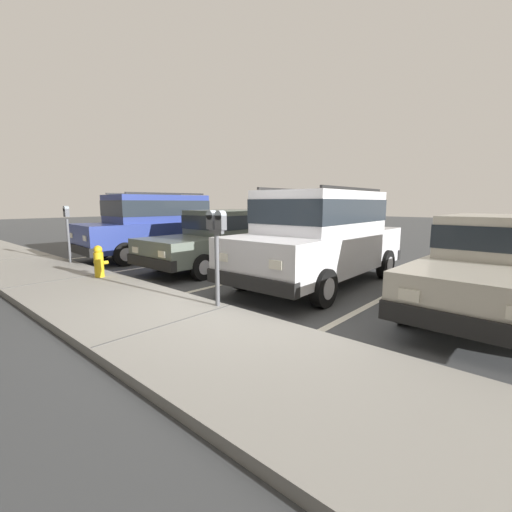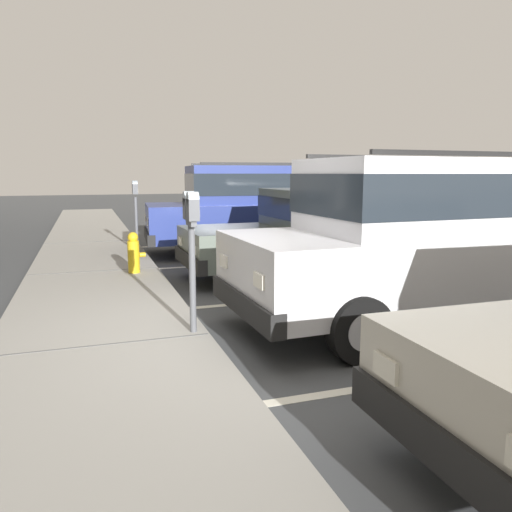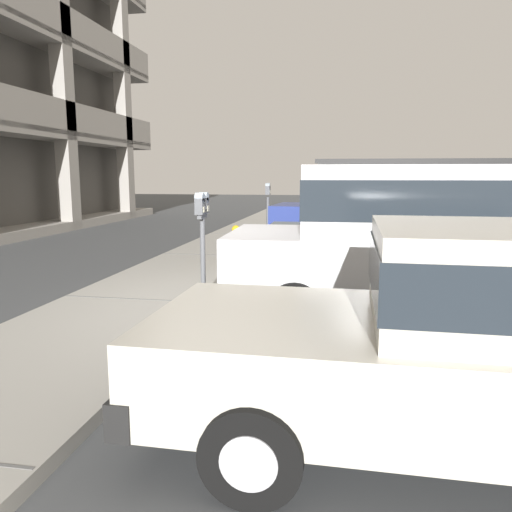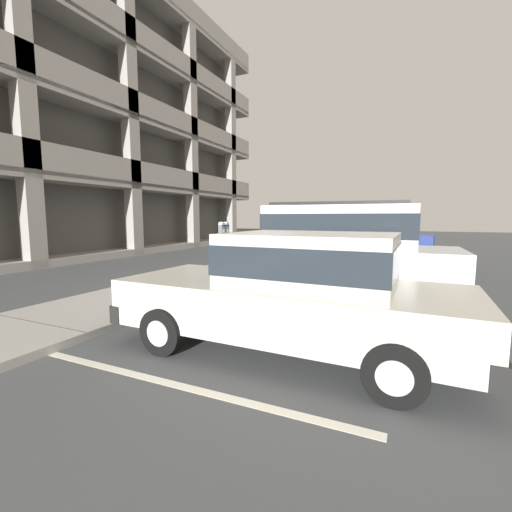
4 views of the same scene
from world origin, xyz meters
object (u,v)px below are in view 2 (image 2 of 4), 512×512
object	(u,v)px
parking_meter_near	(191,229)
fire_hydrant	(134,253)
dark_hatchback	(316,230)
blue_coupe	(252,205)
silver_suv	(427,234)
parking_meter_far	(136,205)

from	to	relation	value
parking_meter_near	fire_hydrant	distance (m)	3.63
dark_hatchback	blue_coupe	world-z (taller)	blue_coupe
silver_suv	dark_hatchback	xyz separation A→B (m)	(3.01, 0.03, -0.27)
parking_meter_near	fire_hydrant	world-z (taller)	parking_meter_near
dark_hatchback	silver_suv	bearing A→B (deg)	179.64
fire_hydrant	dark_hatchback	bearing A→B (deg)	-102.23
dark_hatchback	blue_coupe	bearing A→B (deg)	3.37
blue_coupe	parking_meter_near	size ratio (longest dim) A/B	3.27
parking_meter_near	parking_meter_far	xyz separation A→B (m)	(6.00, 0.00, -0.11)
blue_coupe	parking_meter_near	distance (m)	6.31
dark_hatchback	fire_hydrant	world-z (taller)	dark_hatchback
silver_suv	parking_meter_near	world-z (taller)	silver_suv
blue_coupe	parking_meter_near	world-z (taller)	blue_coupe
silver_suv	blue_coupe	size ratio (longest dim) A/B	0.99
parking_meter_far	blue_coupe	bearing A→B (deg)	-95.36
dark_hatchback	parking_meter_near	distance (m)	4.03
parking_meter_far	parking_meter_near	bearing A→B (deg)	-179.95
blue_coupe	fire_hydrant	distance (m)	3.69
parking_meter_near	silver_suv	bearing A→B (deg)	-92.92
silver_suv	dark_hatchback	size ratio (longest dim) A/B	1.07
dark_hatchback	blue_coupe	xyz separation A→B (m)	(2.90, 0.22, 0.27)
silver_suv	parking_meter_near	xyz separation A→B (m)	(0.14, 2.84, 0.15)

